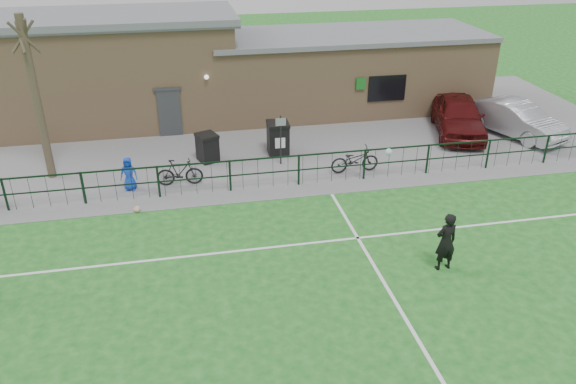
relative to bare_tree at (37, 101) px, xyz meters
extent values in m
plane|color=#1B5E1D|center=(8.00, -10.50, -3.00)|extent=(90.00, 90.00, 0.00)
cube|color=slate|center=(8.00, 3.00, -2.99)|extent=(34.00, 13.00, 0.02)
cube|color=white|center=(8.00, -2.70, -3.00)|extent=(28.00, 0.10, 0.01)
cube|color=white|center=(8.00, -6.50, -3.00)|extent=(28.00, 0.10, 0.01)
cube|color=white|center=(10.00, -10.50, -3.00)|extent=(0.10, 16.00, 0.01)
cube|color=black|center=(8.00, -2.50, -2.40)|extent=(28.00, 0.10, 1.20)
cylinder|color=#413527|center=(0.00, 0.00, 0.00)|extent=(0.30, 0.30, 6.00)
cube|color=black|center=(5.90, 0.34, -2.46)|extent=(0.93, 0.99, 1.05)
cube|color=black|center=(8.80, 0.57, -2.36)|extent=(0.85, 0.96, 1.25)
cylinder|color=black|center=(8.70, -0.53, -1.98)|extent=(0.07, 0.07, 2.00)
imported|color=#4A0D0E|center=(17.09, 1.22, -2.15)|extent=(3.35, 5.26, 1.67)
imported|color=#A0A2A8|center=(19.47, 0.53, -2.23)|extent=(3.15, 4.84, 1.51)
imported|color=black|center=(4.75, -1.68, -2.48)|extent=(1.71, 0.58, 1.01)
imported|color=black|center=(11.34, -1.83, -2.49)|extent=(1.89, 0.69, 0.99)
imported|color=#143DC1|center=(2.96, -1.69, -2.36)|extent=(0.65, 0.47, 1.24)
imported|color=black|center=(11.85, -8.52, -2.12)|extent=(0.68, 0.49, 1.75)
sphere|color=white|center=(11.20, -5.45, -0.65)|extent=(0.22, 0.22, 0.22)
sphere|color=silver|center=(3.25, -3.46, -2.89)|extent=(0.23, 0.23, 0.23)
cube|color=tan|center=(8.00, 6.00, -1.25)|extent=(24.00, 5.00, 3.50)
cube|color=tan|center=(1.76, 6.00, 1.10)|extent=(11.52, 5.00, 1.20)
cube|color=#5C5E64|center=(1.76, 6.00, 1.82)|extent=(12.02, 5.40, 0.28)
cube|color=#5C5E64|center=(13.28, 6.00, 0.60)|extent=(13.44, 5.30, 0.22)
cube|color=#383A3D|center=(4.50, 3.47, -1.95)|extent=(1.00, 0.08, 2.10)
cube|color=black|center=(14.50, 3.47, -1.40)|extent=(1.80, 0.08, 1.20)
cube|color=#19661E|center=(13.20, 3.42, -1.10)|extent=(0.45, 0.04, 0.55)
camera|label=1|loc=(4.97, -20.58, 6.13)|focal=35.00mm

